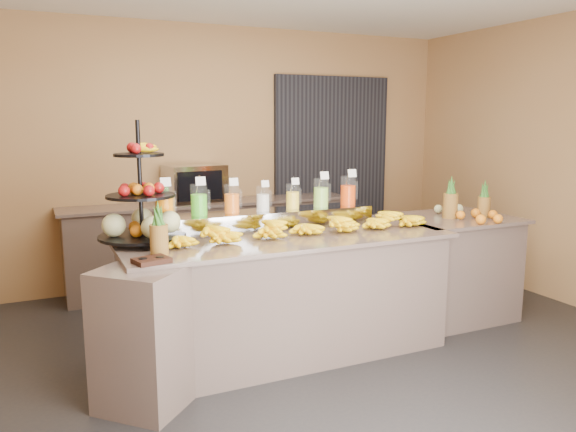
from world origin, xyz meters
TOP-DOWN VIEW (x-y plane):
  - ground at (0.00, 0.00)m, footprint 6.00×6.00m
  - room_envelope at (0.19, 0.79)m, footprint 6.04×5.02m
  - buffet_counter at (-0.12, 0.26)m, footprint 2.75×1.25m
  - right_counter at (1.70, 0.40)m, footprint 1.08×0.88m
  - back_ledge at (0.00, 2.25)m, footprint 3.10×0.55m
  - pitcher_tray at (-0.07, 0.58)m, footprint 1.85×0.30m
  - juice_pitcher_orange_a at (-0.85, 0.58)m, footprint 0.13×0.14m
  - juice_pitcher_green at (-0.59, 0.58)m, footprint 0.13×0.13m
  - juice_pitcher_orange_b at (-0.33, 0.58)m, footprint 0.12×0.12m
  - juice_pitcher_milk at (-0.07, 0.58)m, footprint 0.11×0.11m
  - juice_pitcher_lemon at (0.19, 0.58)m, footprint 0.11×0.11m
  - juice_pitcher_lime at (0.45, 0.58)m, footprint 0.13×0.13m
  - juice_pitcher_orange_c at (0.71, 0.58)m, footprint 0.13×0.14m
  - banana_heap at (0.13, 0.28)m, footprint 2.13×0.19m
  - fruit_stand at (-0.99, 0.49)m, footprint 0.62×0.62m
  - condiment_caddy at (-1.09, -0.12)m, footprint 0.24×0.20m
  - pineapple_left_a at (-1.00, 0.07)m, footprint 0.12×0.12m
  - pineapple_left_b at (-0.80, 0.78)m, footprint 0.15×0.15m
  - right_fruit_pile at (1.78, 0.24)m, footprint 0.42×0.40m
  - oven_warmer at (-0.16, 2.25)m, footprint 0.64×0.48m

SIDE VIEW (x-z plane):
  - ground at x=0.00m, z-range 0.00..0.00m
  - buffet_counter at x=-0.12m, z-range 0.00..0.93m
  - back_ledge at x=0.00m, z-range 0.00..0.93m
  - right_counter at x=1.70m, z-range 0.00..0.93m
  - condiment_caddy at x=-1.09m, z-range 0.93..0.96m
  - right_fruit_pile at x=1.78m, z-range 0.89..1.11m
  - banana_heap at x=0.13m, z-range 0.92..1.09m
  - pitcher_tray at x=-0.07m, z-range 0.93..1.08m
  - pineapple_left_a at x=-1.00m, z-range 0.88..1.24m
  - pineapple_left_b at x=-0.80m, z-range 0.88..1.32m
  - oven_warmer at x=-0.16m, z-range 0.93..1.33m
  - fruit_stand at x=-0.99m, z-range 0.72..1.58m
  - juice_pitcher_milk at x=-0.07m, z-range 1.04..1.30m
  - juice_pitcher_lemon at x=0.19m, z-range 1.04..1.30m
  - juice_pitcher_orange_b at x=-0.33m, z-range 1.03..1.32m
  - juice_pitcher_lime at x=0.45m, z-range 1.03..1.34m
  - juice_pitcher_green at x=-0.59m, z-range 1.03..1.34m
  - juice_pitcher_orange_a at x=-0.85m, z-range 1.03..1.34m
  - juice_pitcher_orange_c at x=0.71m, z-range 1.03..1.35m
  - room_envelope at x=0.19m, z-range 0.47..3.29m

